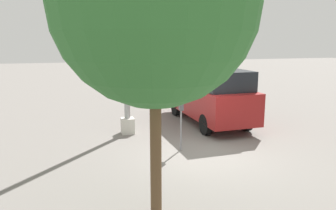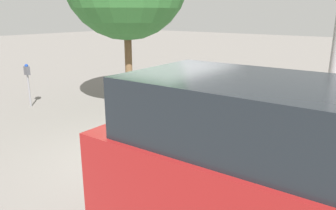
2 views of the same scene
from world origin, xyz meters
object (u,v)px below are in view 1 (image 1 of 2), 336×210
at_px(parking_meter_near, 181,113).
at_px(parked_van, 209,93).
at_px(lamp_post, 126,55).
at_px(street_tree, 155,4).

distance_m(parking_meter_near, parked_van, 3.52).
xyz_separation_m(parking_meter_near, lamp_post, (2.21, 1.26, 1.59)).
height_order(lamp_post, parked_van, lamp_post).
relative_size(lamp_post, street_tree, 1.25).
height_order(parking_meter_near, lamp_post, lamp_post).
relative_size(parking_meter_near, lamp_post, 0.22).
xyz_separation_m(parking_meter_near, parked_van, (2.86, -2.05, 0.03)).
bearing_deg(lamp_post, street_tree, 176.89).
bearing_deg(street_tree, lamp_post, -3.11).
relative_size(parking_meter_near, street_tree, 0.28).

